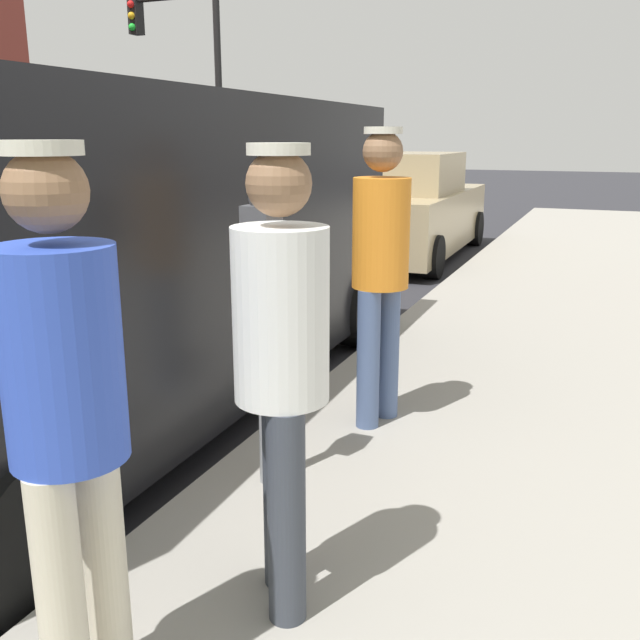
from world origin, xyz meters
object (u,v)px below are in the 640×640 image
object	(u,v)px
pedestrian_in_white	(281,356)
pedestrian_in_orange	(380,258)
parking_meter_near	(263,288)
parked_van	(130,248)
traffic_light_corner	(187,65)
pedestrian_in_blue	(67,405)
parked_sedan_ahead	(404,210)

from	to	relation	value
pedestrian_in_white	pedestrian_in_orange	bearing A→B (deg)	96.96
parking_meter_near	parked_van	distance (m)	1.77
traffic_light_corner	pedestrian_in_white	bearing A→B (deg)	-56.12
parking_meter_near	pedestrian_in_white	world-z (taller)	pedestrian_in_white
pedestrian_in_blue	parked_van	world-z (taller)	parked_van
pedestrian_in_orange	traffic_light_corner	bearing A→B (deg)	127.34
pedestrian_in_white	parked_sedan_ahead	xyz separation A→B (m)	(-2.08, 8.81, -0.39)
parking_meter_near	pedestrian_in_white	distance (m)	0.97
parking_meter_near	pedestrian_in_blue	size ratio (longest dim) A/B	0.88
parked_sedan_ahead	traffic_light_corner	world-z (taller)	traffic_light_corner
pedestrian_in_blue	traffic_light_corner	bearing A→B (deg)	121.43
pedestrian_in_blue	traffic_light_corner	world-z (taller)	traffic_light_corner
parking_meter_near	pedestrian_in_orange	world-z (taller)	pedestrian_in_orange
pedestrian_in_white	parked_van	world-z (taller)	parked_van
parking_meter_near	pedestrian_in_white	bearing A→B (deg)	-59.03
parked_van	pedestrian_in_white	bearing A→B (deg)	-41.53
parking_meter_near	pedestrian_in_white	xyz separation A→B (m)	(0.50, -0.83, -0.04)
parked_sedan_ahead	traffic_light_corner	size ratio (longest dim) A/B	0.85
parking_meter_near	traffic_light_corner	xyz separation A→B (m)	(-8.08, 11.95, 2.34)
pedestrian_in_orange	pedestrian_in_white	size ratio (longest dim) A/B	1.04
pedestrian_in_white	traffic_light_corner	xyz separation A→B (m)	(-8.58, 12.78, 2.38)
parked_van	pedestrian_in_blue	bearing A→B (deg)	-56.15
pedestrian_in_white	parked_sedan_ahead	bearing A→B (deg)	103.26
pedestrian_in_white	parked_sedan_ahead	world-z (taller)	pedestrian_in_white
pedestrian_in_blue	parking_meter_near	bearing A→B (deg)	95.39
pedestrian_in_orange	parked_sedan_ahead	bearing A→B (deg)	104.86
pedestrian_in_white	parked_van	bearing A→B (deg)	138.47
parked_van	traffic_light_corner	distance (m)	13.05
pedestrian_in_blue	pedestrian_in_white	world-z (taller)	pedestrian_in_blue
parked_sedan_ahead	pedestrian_in_blue	bearing A→B (deg)	-79.73
parking_meter_near	parked_van	world-z (taller)	parked_van
traffic_light_corner	pedestrian_in_blue	bearing A→B (deg)	-58.57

